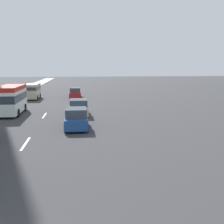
% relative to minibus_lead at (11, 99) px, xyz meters
% --- Properties ---
extents(ground_plane, '(198.00, 198.00, 0.00)m').
position_rel_minibus_lead_xyz_m(ground_plane, '(6.51, -3.56, -1.64)').
color(ground_plane, '#38383A').
extents(lane_stripe_mid, '(3.20, 0.16, 0.01)m').
position_rel_minibus_lead_xyz_m(lane_stripe_mid, '(-11.97, -3.56, -1.64)').
color(lane_stripe_mid, silver).
rests_on(lane_stripe_mid, ground_plane).
extents(lane_stripe_far, '(3.20, 0.16, 0.01)m').
position_rel_minibus_lead_xyz_m(lane_stripe_far, '(-1.31, -3.56, -1.64)').
color(lane_stripe_far, silver).
rests_on(lane_stripe_far, ground_plane).
extents(minibus_lead, '(6.43, 2.31, 3.00)m').
position_rel_minibus_lead_xyz_m(minibus_lead, '(0.00, 0.00, 0.00)').
color(minibus_lead, silver).
rests_on(minibus_lead, ground_plane).
extents(car_second, '(4.61, 1.86, 1.60)m').
position_rel_minibus_lead_xyz_m(car_second, '(15.19, -6.56, -0.89)').
color(car_second, '#A51E1E').
rests_on(car_second, ground_plane).
extents(car_third, '(4.34, 1.96, 1.69)m').
position_rel_minibus_lead_xyz_m(car_third, '(-1.66, -7.09, -0.85)').
color(car_third, beige).
rests_on(car_third, ground_plane).
extents(van_fourth, '(4.96, 2.05, 2.33)m').
position_rel_minibus_lead_xyz_m(van_fourth, '(13.84, -0.04, -0.31)').
color(van_fourth, beige).
rests_on(van_fourth, ground_plane).
extents(car_sixth, '(4.01, 1.89, 1.70)m').
position_rel_minibus_lead_xyz_m(car_sixth, '(-7.82, -6.88, -0.85)').
color(car_sixth, '#1E478C').
rests_on(car_sixth, ground_plane).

